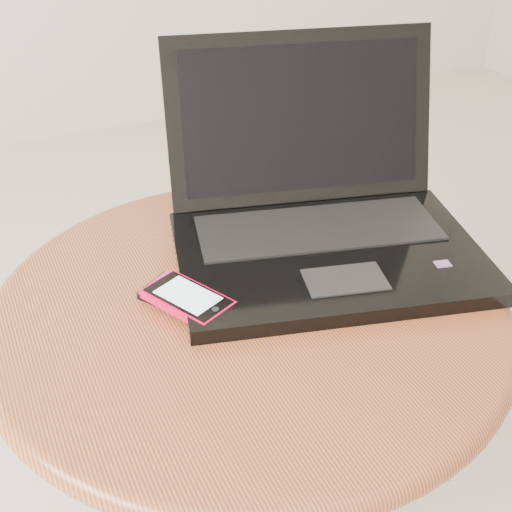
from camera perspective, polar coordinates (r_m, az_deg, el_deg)
name	(u,v)px	position (r m, az deg, el deg)	size (l,w,h in m)	color
table	(250,365)	(0.93, -0.53, -8.98)	(0.65, 0.65, 0.51)	#56341A
laptop	(320,214)	(0.95, 5.30, 3.49)	(0.47, 0.43, 0.26)	black
phone_black	(186,298)	(0.85, -5.78, -3.47)	(0.11, 0.12, 0.01)	black
phone_pink	(188,299)	(0.83, -5.62, -3.57)	(0.10, 0.12, 0.01)	red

